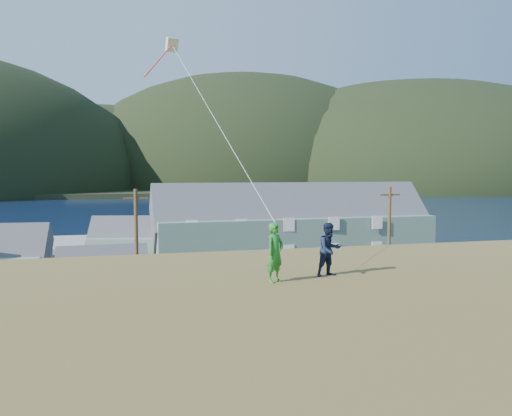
% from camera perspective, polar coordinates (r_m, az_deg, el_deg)
% --- Properties ---
extents(ground, '(900.00, 900.00, 0.00)m').
position_cam_1_polar(ground, '(33.47, -7.21, -13.85)').
color(ground, '#0A1638').
rests_on(ground, ground).
extents(grass_strip, '(110.00, 8.00, 0.10)m').
position_cam_1_polar(grass_strip, '(31.57, -6.76, -14.87)').
color(grass_strip, '#4C3D19').
rests_on(grass_strip, ground).
extents(waterfront_lot, '(72.00, 36.00, 0.12)m').
position_cam_1_polar(waterfront_lot, '(49.84, -9.57, -7.82)').
color(waterfront_lot, '#28282B').
rests_on(waterfront_lot, ground).
extents(wharf, '(26.00, 14.00, 0.90)m').
position_cam_1_polar(wharf, '(72.34, -15.78, -3.90)').
color(wharf, gray).
rests_on(wharf, ground).
extents(far_shore, '(900.00, 320.00, 2.00)m').
position_cam_1_polar(far_shore, '(361.77, -13.49, 2.49)').
color(far_shore, black).
rests_on(far_shore, ground).
extents(far_hills, '(760.00, 265.00, 143.00)m').
position_cam_1_polar(far_hills, '(313.60, -6.87, 2.53)').
color(far_hills, black).
rests_on(far_hills, ground).
extents(lodge, '(31.66, 9.89, 11.03)m').
position_cam_1_polar(lodge, '(56.41, 4.32, -2.08)').
color(lodge, slate).
rests_on(lodge, waterfront_lot).
extents(shed_white, '(7.11, 4.86, 5.50)m').
position_cam_1_polar(shed_white, '(40.95, -17.09, -7.59)').
color(shed_white, white).
rests_on(shed_white, waterfront_lot).
extents(shed_palegreen_far, '(10.43, 7.23, 6.40)m').
position_cam_1_polar(shed_palegreen_far, '(59.03, -13.93, -3.66)').
color(shed_palegreen_far, slate).
rests_on(shed_palegreen_far, waterfront_lot).
extents(utility_poles, '(32.17, 0.24, 9.13)m').
position_cam_1_polar(utility_poles, '(33.68, -10.42, -5.72)').
color(utility_poles, '#47331E').
rests_on(utility_poles, waterfront_lot).
extents(parked_cars, '(24.41, 13.18, 1.58)m').
position_cam_1_polar(parked_cars, '(54.02, -19.36, -6.19)').
color(parked_cars, beige).
rests_on(parked_cars, waterfront_lot).
extents(kite_flyer_green, '(0.73, 0.68, 1.67)m').
position_cam_1_polar(kite_flyer_green, '(14.06, 2.20, -5.12)').
color(kite_flyer_green, '#217924').
rests_on(kite_flyer_green, hillside).
extents(kite_flyer_navy, '(0.89, 0.76, 1.60)m').
position_cam_1_polar(kite_flyer_navy, '(15.03, 8.39, -4.71)').
color(kite_flyer_navy, '#131C36').
rests_on(kite_flyer_navy, hillside).
extents(kite_rig, '(1.73, 4.02, 10.20)m').
position_cam_1_polar(kite_rig, '(21.13, -9.67, 17.46)').
color(kite_rig, beige).
rests_on(kite_rig, ground).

